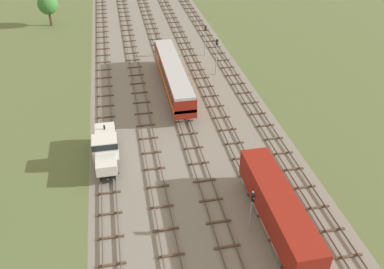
{
  "coord_description": "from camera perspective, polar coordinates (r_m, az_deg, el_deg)",
  "views": [
    {
      "loc": [
        -7.62,
        11.5,
        27.75
      ],
      "look_at": [
        0.0,
        50.21,
        1.5
      ],
      "focal_mm": 38.25,
      "sensor_mm": 36.0,
      "label": 1
    }
  ],
  "objects": [
    {
      "name": "ground_plane",
      "position": [
        52.99,
        -1.21,
        2.06
      ],
      "size": [
        480.0,
        480.0,
        0.0
      ],
      "primitive_type": "plane",
      "color": "#5B6B3D"
    },
    {
      "name": "ballast_bed",
      "position": [
        52.99,
        -1.21,
        2.06
      ],
      "size": [
        23.71,
        176.0,
        0.01
      ],
      "primitive_type": "cube",
      "color": "gray",
      "rests_on": "ground"
    },
    {
      "name": "track_far_left",
      "position": [
        53.27,
        -11.9,
        1.62
      ],
      "size": [
        2.4,
        126.0,
        0.29
      ],
      "color": "#47382D",
      "rests_on": "ground"
    },
    {
      "name": "track_left",
      "position": [
        53.29,
        -6.63,
        2.18
      ],
      "size": [
        2.4,
        126.0,
        0.29
      ],
      "color": "#47382D",
      "rests_on": "ground"
    },
    {
      "name": "track_centre_left",
      "position": [
        53.77,
        -1.4,
        2.73
      ],
      "size": [
        2.4,
        126.0,
        0.29
      ],
      "color": "#47382D",
      "rests_on": "ground"
    },
    {
      "name": "track_centre",
      "position": [
        54.68,
        3.7,
        3.23
      ],
      "size": [
        2.4,
        126.0,
        0.29
      ],
      "color": "#47382D",
      "rests_on": "ground"
    },
    {
      "name": "track_centre_right",
      "position": [
        56.02,
        8.6,
        3.7
      ],
      "size": [
        2.4,
        126.0,
        0.29
      ],
      "color": "#47382D",
      "rests_on": "ground"
    },
    {
      "name": "freight_boxcar_centre_near",
      "position": [
        37.36,
        11.91,
        -9.9
      ],
      "size": [
        2.87,
        14.0,
        3.6
      ],
      "color": "maroon",
      "rests_on": "ground"
    },
    {
      "name": "shunter_loco_far_left_mid",
      "position": [
        45.43,
        -11.96,
        -1.71
      ],
      "size": [
        2.74,
        8.46,
        3.1
      ],
      "color": "white",
      "rests_on": "ground"
    },
    {
      "name": "diesel_railcar_centre_left_midfar",
      "position": [
        58.94,
        -2.67,
        8.34
      ],
      "size": [
        2.96,
        20.5,
        3.8
      ],
      "color": "maroon",
      "rests_on": "ground"
    },
    {
      "name": "signal_post_nearest",
      "position": [
        70.74,
        1.86,
        13.51
      ],
      "size": [
        0.28,
        0.47,
        5.39
      ],
      "color": "gray",
      "rests_on": "ground"
    },
    {
      "name": "signal_post_near",
      "position": [
        36.23,
        8.33,
        -9.92
      ],
      "size": [
        0.28,
        0.47,
        4.65
      ],
      "color": "gray",
      "rests_on": "ground"
    },
    {
      "name": "signal_post_mid",
      "position": [
        63.58,
        3.44,
        11.35
      ],
      "size": [
        0.28,
        0.47,
        5.86
      ],
      "color": "gray",
      "rests_on": "ground"
    },
    {
      "name": "lineside_tree_0",
      "position": [
        90.12,
        -19.47,
        16.73
      ],
      "size": [
        3.98,
        3.98,
        6.29
      ],
      "color": "#4C331E",
      "rests_on": "ground"
    }
  ]
}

